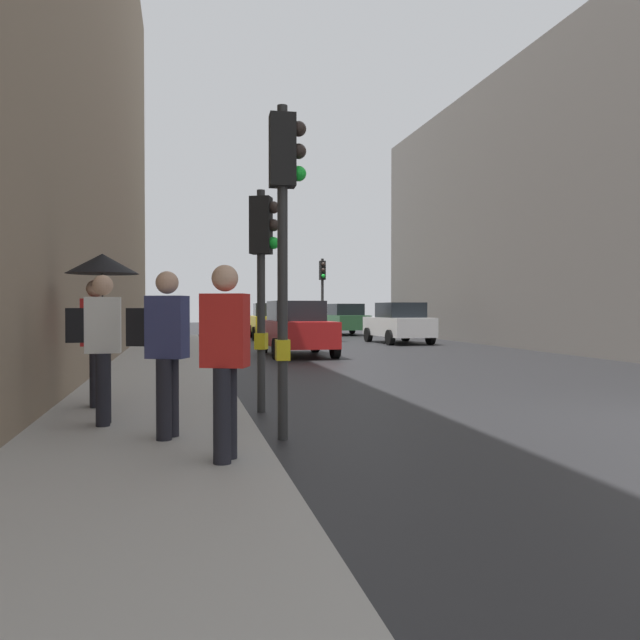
# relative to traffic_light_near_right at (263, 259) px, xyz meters

# --- Properties ---
(sidewalk_kerb) EXTENTS (2.60, 40.00, 0.16)m
(sidewalk_kerb) POSITION_rel_traffic_light_near_right_xyz_m (-1.62, 3.75, -2.18)
(sidewalk_kerb) COLOR #A8A5A0
(sidewalk_kerb) RESTS_ON ground
(traffic_light_near_right) EXTENTS (0.45, 0.34, 3.27)m
(traffic_light_near_right) POSITION_rel_traffic_light_near_right_xyz_m (0.00, 0.00, 0.00)
(traffic_light_near_right) COLOR #2D2D2D
(traffic_light_near_right) RESTS_ON ground
(traffic_light_far_median) EXTENTS (0.25, 0.43, 3.72)m
(traffic_light_far_median) POSITION_rel_traffic_light_near_right_xyz_m (4.99, 18.19, 0.31)
(traffic_light_far_median) COLOR #2D2D2D
(traffic_light_far_median) RESTS_ON ground
(traffic_light_near_left) EXTENTS (0.44, 0.25, 3.89)m
(traffic_light_near_left) POSITION_rel_traffic_light_near_right_xyz_m (0.00, -2.00, 0.42)
(traffic_light_near_left) COLOR #2D2D2D
(traffic_light_near_left) RESTS_ON ground
(car_yellow_taxi) EXTENTS (2.18, 4.28, 1.76)m
(car_yellow_taxi) POSITION_rel_traffic_light_near_right_xyz_m (3.23, 22.10, -1.38)
(car_yellow_taxi) COLOR yellow
(car_yellow_taxi) RESTS_ON ground
(car_red_sedan) EXTENTS (2.09, 4.24, 1.76)m
(car_red_sedan) POSITION_rel_traffic_light_near_right_xyz_m (2.48, 10.81, -1.38)
(car_red_sedan) COLOR red
(car_red_sedan) RESTS_ON ground
(car_white_compact) EXTENTS (2.17, 4.28, 1.76)m
(car_white_compact) POSITION_rel_traffic_light_near_right_xyz_m (8.04, 16.76, -1.38)
(car_white_compact) COLOR silver
(car_white_compact) RESTS_ON ground
(car_green_estate) EXTENTS (2.16, 4.27, 1.76)m
(car_green_estate) POSITION_rel_traffic_light_near_right_xyz_m (7.92, 25.53, -1.38)
(car_green_estate) COLOR #2D6038
(car_green_estate) RESTS_ON ground
(pedestrian_with_umbrella) EXTENTS (1.00, 1.00, 2.14)m
(pedestrian_with_umbrella) POSITION_rel_traffic_light_near_right_xyz_m (-2.28, 0.02, -0.42)
(pedestrian_with_umbrella) COLOR black
(pedestrian_with_umbrella) RESTS_ON sidewalk_kerb
(pedestrian_with_grey_backpack) EXTENTS (0.66, 0.47, 1.77)m
(pedestrian_with_grey_backpack) POSITION_rel_traffic_light_near_right_xyz_m (-1.37, -2.41, -1.10)
(pedestrian_with_grey_backpack) COLOR black
(pedestrian_with_grey_backpack) RESTS_ON sidewalk_kerb
(pedestrian_with_black_backpack) EXTENTS (0.61, 0.36, 1.77)m
(pedestrian_with_black_backpack) POSITION_rel_traffic_light_near_right_xyz_m (-2.13, -1.46, -1.10)
(pedestrian_with_black_backpack) COLOR black
(pedestrian_with_black_backpack) RESTS_ON sidewalk_kerb
(pedestrian_in_red_jacket) EXTENTS (0.47, 0.38, 1.77)m
(pedestrian_in_red_jacket) POSITION_rel_traffic_light_near_right_xyz_m (-0.80, -3.57, -1.13)
(pedestrian_in_red_jacket) COLOR black
(pedestrian_in_red_jacket) RESTS_ON sidewalk_kerb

